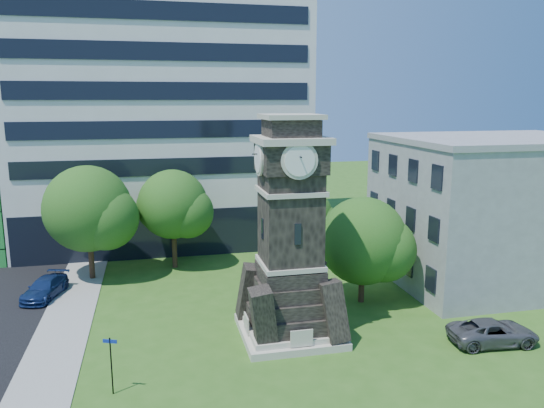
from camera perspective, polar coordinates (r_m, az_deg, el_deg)
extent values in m
plane|color=#2F5C1A|center=(28.35, -3.15, -16.07)|extent=(160.00, 160.00, 0.00)
cube|color=gray|center=(32.99, -21.65, -12.74)|extent=(3.00, 70.00, 0.06)
cube|color=#B5AF9E|center=(30.59, 1.89, -13.50)|extent=(5.40, 5.40, 0.40)
cube|color=#B5AF9E|center=(30.44, 1.90, -12.90)|extent=(4.80, 4.80, 0.30)
cube|color=black|center=(28.38, 1.99, -0.56)|extent=(3.00, 3.00, 6.40)
cube|color=#B5AF9E|center=(29.14, 1.95, -6.34)|extent=(3.25, 3.25, 0.25)
cube|color=#B5AF9E|center=(28.19, 2.00, 1.43)|extent=(3.25, 3.25, 0.25)
cube|color=black|center=(27.18, 2.79, -3.26)|extent=(0.35, 0.08, 1.10)
cube|color=black|center=(27.94, 2.03, 5.07)|extent=(3.30, 3.30, 1.60)
cube|color=#B5AF9E|center=(27.85, 2.04, 6.91)|extent=(3.70, 3.70, 0.35)
cylinder|color=white|center=(26.24, 3.02, 4.66)|extent=(1.56, 0.06, 1.56)
cylinder|color=white|center=(27.54, -1.55, 4.99)|extent=(0.06, 1.56, 1.56)
cube|color=black|center=(27.81, 2.05, 8.15)|extent=(2.60, 2.60, 0.90)
cube|color=#B5AF9E|center=(27.79, 2.06, 9.38)|extent=(3.00, 3.00, 0.25)
cube|color=white|center=(50.86, -11.84, 12.16)|extent=(25.00, 15.00, 28.00)
cube|color=black|center=(45.03, -11.03, -3.09)|extent=(24.50, 0.80, 4.00)
cube|color=#9D9FA2|center=(41.53, 23.00, -0.76)|extent=(15.00, 12.00, 10.00)
cube|color=#9D9FA2|center=(40.85, 23.56, 6.40)|extent=(15.20, 12.20, 0.40)
imported|color=navy|center=(38.74, -23.23, -8.30)|extent=(2.95, 4.74, 1.28)
imported|color=#505055|center=(31.69, 22.69, -12.59)|extent=(4.93, 2.60, 1.32)
cube|color=black|center=(30.21, -1.00, -13.48)|extent=(0.06, 0.47, 0.73)
cube|color=black|center=(30.59, 2.34, -13.16)|extent=(0.06, 0.47, 0.73)
cube|color=#351B12|center=(30.34, 0.68, -13.15)|extent=(1.88, 0.50, 0.04)
cube|color=#351B12|center=(30.43, 0.58, -12.47)|extent=(1.88, 0.04, 0.42)
cylinder|color=black|center=(25.61, -16.88, -16.35)|extent=(0.06, 0.06, 2.70)
cube|color=#0C108B|center=(25.09, -17.04, -13.94)|extent=(0.65, 0.04, 0.16)
cylinder|color=#332114|center=(41.10, -18.86, -5.58)|extent=(0.39, 0.39, 3.05)
sphere|color=#1E5D1B|center=(40.22, -19.20, -0.48)|extent=(6.23, 6.23, 6.23)
sphere|color=#1E5D1B|center=(39.60, -17.44, -1.42)|extent=(4.68, 4.68, 4.68)
sphere|color=#1E5D1B|center=(41.18, -20.56, -0.79)|extent=(4.36, 4.36, 4.36)
cylinder|color=#332114|center=(42.17, -10.45, -4.81)|extent=(0.38, 0.38, 2.93)
sphere|color=#1B591A|center=(41.33, -10.62, -0.02)|extent=(5.33, 5.33, 5.33)
sphere|color=#1B591A|center=(40.97, -9.07, -0.88)|extent=(4.00, 4.00, 4.00)
sphere|color=#1B591A|center=(42.02, -11.92, -0.34)|extent=(3.73, 3.73, 3.73)
cylinder|color=#332114|center=(43.19, 3.76, -4.74)|extent=(0.32, 0.32, 2.22)
sphere|color=#2A5419|center=(42.52, 3.81, -1.22)|extent=(4.12, 4.12, 4.12)
sphere|color=#2A5419|center=(42.47, 5.02, -1.85)|extent=(3.09, 3.09, 3.09)
sphere|color=#2A5419|center=(42.86, 2.69, -1.45)|extent=(2.88, 2.88, 2.88)
cylinder|color=#332114|center=(35.23, 9.60, -8.50)|extent=(0.37, 0.37, 2.38)
sphere|color=#1C591A|center=(34.36, 9.76, -3.92)|extent=(5.63, 5.63, 5.63)
sphere|color=#1C591A|center=(34.43, 11.83, -4.77)|extent=(4.22, 4.22, 4.22)
sphere|color=#1C591A|center=(34.71, 7.80, -4.16)|extent=(3.94, 3.94, 3.94)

